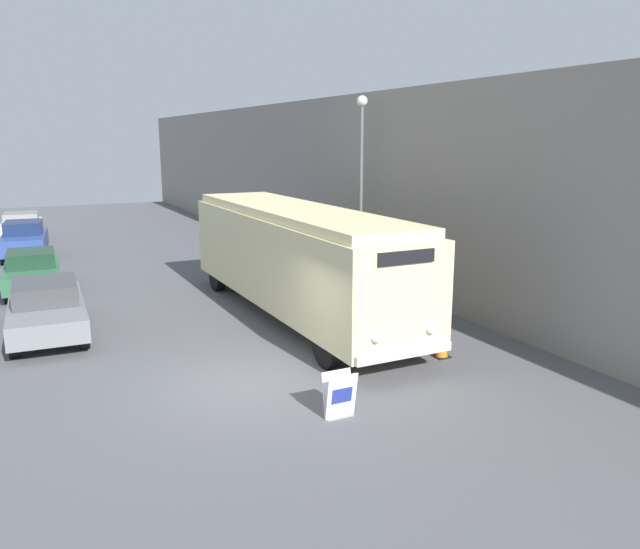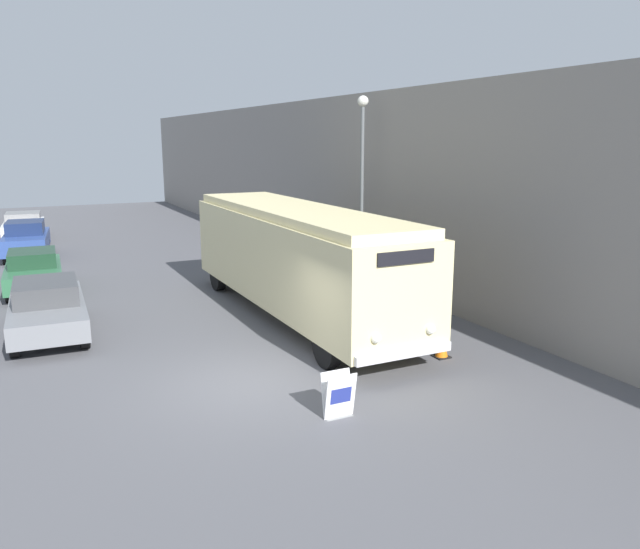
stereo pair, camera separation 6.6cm
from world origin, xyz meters
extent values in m
plane|color=#56565B|center=(0.00, 0.00, 0.00)|extent=(80.00, 80.00, 0.00)
cube|color=gray|center=(7.31, 10.00, 3.31)|extent=(0.30, 60.00, 6.62)
cylinder|color=black|center=(1.90, 0.24, 0.50)|extent=(0.28, 1.00, 1.00)
cylinder|color=black|center=(4.09, 0.24, 0.50)|extent=(0.28, 1.00, 1.00)
cylinder|color=black|center=(1.90, 8.43, 0.50)|extent=(0.28, 1.00, 1.00)
cylinder|color=black|center=(4.09, 8.43, 0.50)|extent=(0.28, 1.00, 1.00)
cube|color=beige|center=(2.99, 4.34, 1.72)|extent=(2.50, 10.99, 2.43)
cube|color=#F8E8A7|center=(2.99, 4.34, 3.06)|extent=(2.30, 10.55, 0.24)
cube|color=silver|center=(2.99, -1.22, 0.62)|extent=(2.38, 0.12, 0.20)
sphere|color=white|center=(2.31, -1.19, 1.05)|extent=(0.22, 0.22, 0.22)
sphere|color=white|center=(3.68, -1.19, 1.05)|extent=(0.22, 0.22, 0.22)
cube|color=black|center=(2.99, -1.18, 2.69)|extent=(1.38, 0.06, 0.28)
cube|color=gray|center=(0.93, -2.14, 0.00)|extent=(0.54, 0.19, 0.01)
cube|color=white|center=(0.93, -2.22, 0.43)|extent=(0.60, 0.18, 0.87)
cube|color=white|center=(0.93, -2.07, 0.43)|extent=(0.60, 0.18, 0.87)
cube|color=navy|center=(0.93, -2.24, 0.46)|extent=(0.42, 0.06, 0.30)
cylinder|color=#595E60|center=(6.48, 6.67, 3.08)|extent=(0.12, 0.12, 6.15)
sphere|color=silver|center=(6.48, 6.67, 6.26)|extent=(0.36, 0.36, 0.36)
cylinder|color=black|center=(-4.43, 4.14, 0.33)|extent=(0.22, 0.67, 0.67)
cylinder|color=black|center=(-2.86, 4.07, 0.33)|extent=(0.22, 0.67, 0.67)
cylinder|color=black|center=(-4.29, 7.29, 0.33)|extent=(0.22, 0.67, 0.67)
cylinder|color=black|center=(-2.72, 7.22, 0.33)|extent=(0.22, 0.67, 0.67)
cube|color=slate|center=(-3.57, 5.68, 0.61)|extent=(2.03, 4.63, 0.56)
cube|color=#3F4043|center=(-3.57, 5.80, 1.16)|extent=(1.64, 2.12, 0.52)
cylinder|color=black|center=(-4.51, 9.77, 0.32)|extent=(0.22, 0.64, 0.64)
cylinder|color=black|center=(-3.04, 9.70, 0.32)|extent=(0.22, 0.64, 0.64)
cylinder|color=black|center=(-4.38, 12.44, 0.32)|extent=(0.22, 0.64, 0.64)
cylinder|color=black|center=(-2.91, 12.36, 0.32)|extent=(0.22, 0.64, 0.64)
cube|color=#2D6642|center=(-3.71, 11.07, 0.60)|extent=(1.93, 4.15, 0.56)
cube|color=#193824|center=(-3.70, 11.17, 1.13)|extent=(1.56, 1.90, 0.50)
cylinder|color=black|center=(-4.60, 16.61, 0.35)|extent=(0.22, 0.69, 0.69)
cylinder|color=black|center=(-3.14, 16.46, 0.35)|extent=(0.22, 0.69, 0.69)
cylinder|color=black|center=(-4.33, 19.26, 0.35)|extent=(0.22, 0.69, 0.69)
cylinder|color=black|center=(-2.87, 19.12, 0.35)|extent=(0.22, 0.69, 0.69)
cube|color=#2D478C|center=(-3.74, 17.86, 0.69)|extent=(2.12, 4.22, 0.70)
cube|color=#19274D|center=(-3.73, 17.96, 1.31)|extent=(1.64, 1.97, 0.54)
cylinder|color=black|center=(-4.59, 21.98, 0.34)|extent=(0.22, 0.69, 0.69)
cylinder|color=black|center=(-2.98, 21.88, 0.34)|extent=(0.22, 0.69, 0.69)
cylinder|color=black|center=(-4.41, 24.62, 0.34)|extent=(0.22, 0.69, 0.69)
cylinder|color=black|center=(-2.81, 24.52, 0.34)|extent=(0.22, 0.69, 0.69)
cube|color=silver|center=(-3.70, 23.25, 0.63)|extent=(2.13, 4.16, 0.58)
cube|color=gray|center=(-3.69, 23.35, 1.15)|extent=(1.71, 1.92, 0.46)
cube|color=black|center=(4.64, -0.37, 0.01)|extent=(0.36, 0.36, 0.03)
cone|color=orange|center=(4.64, -0.37, 0.32)|extent=(0.30, 0.30, 0.59)
camera|label=1|loc=(-4.22, -11.61, 5.07)|focal=35.00mm
camera|label=2|loc=(-4.16, -11.64, 5.07)|focal=35.00mm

